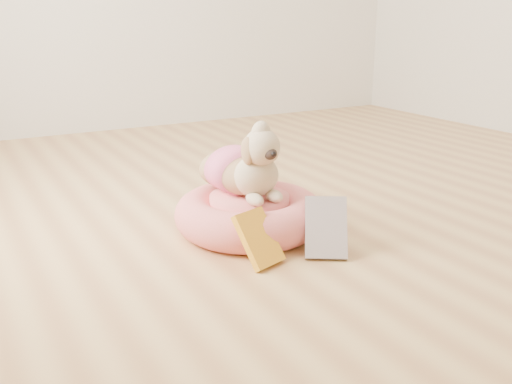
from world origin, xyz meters
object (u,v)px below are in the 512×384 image
book_yellow (259,239)px  book_white (326,228)px  pet_bed (250,214)px  dog (244,155)px

book_yellow → book_white: size_ratio=0.89×
pet_bed → book_white: book_white is taller
dog → book_yellow: dog is taller
pet_bed → dog: bearing=112.5°
pet_bed → book_yellow: book_yellow is taller
dog → book_white: dog is taller
pet_bed → dog: (-0.01, 0.02, 0.22)m
pet_bed → book_white: 0.34m
dog → book_yellow: (-0.10, -0.29, -0.21)m
book_yellow → pet_bed: bearing=49.6°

